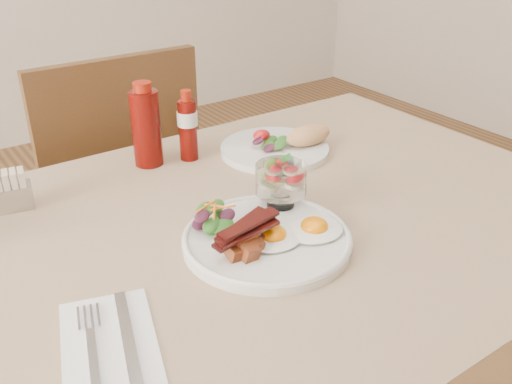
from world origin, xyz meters
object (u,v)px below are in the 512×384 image
object	(u,v)px
hot_sauce_bottle	(188,126)
ketchup_bottle	(146,127)
sugar_caddy	(9,193)
main_plate	(267,240)
chair_far	(113,194)
fruit_cup	(281,179)
second_plate	(283,145)
table	(246,266)

from	to	relation	value
hot_sauce_bottle	ketchup_bottle	bearing A→B (deg)	162.89
sugar_caddy	hot_sauce_bottle	bearing A→B (deg)	12.41
main_plate	sugar_caddy	size ratio (longest dim) A/B	3.21
ketchup_bottle	sugar_caddy	xyz separation A→B (m)	(-0.29, -0.03, -0.05)
chair_far	sugar_caddy	xyz separation A→B (m)	(-0.32, -0.37, 0.26)
fruit_cup	second_plate	bearing A→B (deg)	51.93
main_plate	sugar_caddy	world-z (taller)	sugar_caddy
chair_far	hot_sauce_bottle	world-z (taller)	chair_far
second_plate	ketchup_bottle	world-z (taller)	ketchup_bottle
second_plate	sugar_caddy	distance (m)	0.57
main_plate	second_plate	xyz separation A→B (m)	(0.25, 0.29, 0.01)
table	fruit_cup	xyz separation A→B (m)	(0.08, -0.00, 0.16)
chair_far	hot_sauce_bottle	size ratio (longest dim) A/B	6.02
chair_far	ketchup_bottle	distance (m)	0.46
main_plate	sugar_caddy	distance (m)	0.48
table	main_plate	bearing A→B (deg)	-95.67
ketchup_bottle	sugar_caddy	size ratio (longest dim) A/B	2.06
fruit_cup	main_plate	bearing A→B (deg)	-138.84
second_plate	ketchup_bottle	xyz separation A→B (m)	(-0.27, 0.11, 0.07)
hot_sauce_bottle	sugar_caddy	bearing A→B (deg)	-178.71
ketchup_bottle	fruit_cup	bearing A→B (deg)	-72.66
second_plate	hot_sauce_bottle	bearing A→B (deg)	155.22
chair_far	second_plate	distance (m)	0.57
fruit_cup	sugar_caddy	distance (m)	0.50
table	fruit_cup	distance (m)	0.17
chair_far	sugar_caddy	size ratio (longest dim) A/B	10.65
hot_sauce_bottle	sugar_caddy	size ratio (longest dim) A/B	1.77
fruit_cup	second_plate	size ratio (longest dim) A/B	0.37
main_plate	hot_sauce_bottle	size ratio (longest dim) A/B	1.81
table	sugar_caddy	bearing A→B (deg)	137.52
table	fruit_cup	size ratio (longest dim) A/B	14.27
ketchup_bottle	chair_far	bearing A→B (deg)	85.27
table	ketchup_bottle	xyz separation A→B (m)	(-0.03, 0.33, 0.17)
second_plate	hot_sauce_bottle	distance (m)	0.22
second_plate	ketchup_bottle	distance (m)	0.30
sugar_caddy	ketchup_bottle	bearing A→B (deg)	17.78
chair_far	main_plate	world-z (taller)	chair_far
chair_far	fruit_cup	distance (m)	0.73
sugar_caddy	second_plate	bearing A→B (deg)	3.20
chair_far	ketchup_bottle	size ratio (longest dim) A/B	5.18
chair_far	ketchup_bottle	bearing A→B (deg)	-94.73
table	second_plate	xyz separation A→B (m)	(0.24, 0.22, 0.10)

